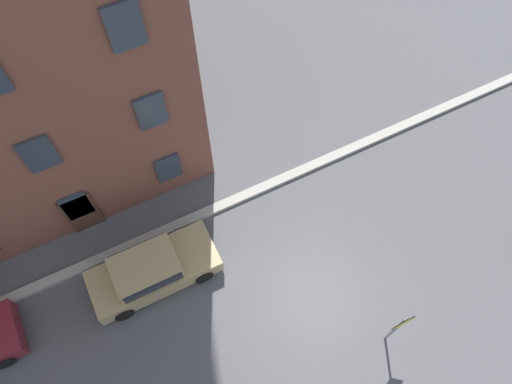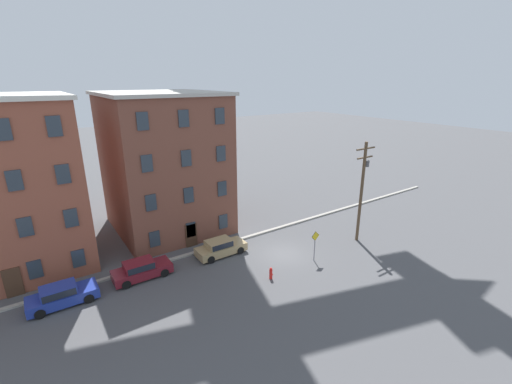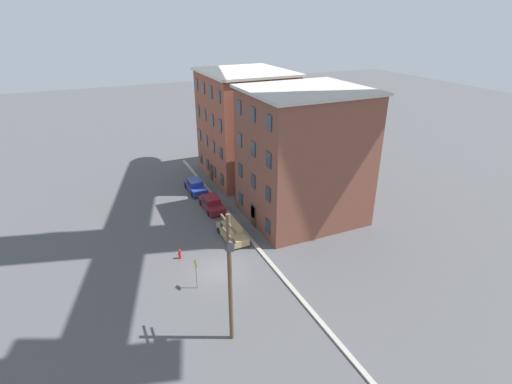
{
  "view_description": "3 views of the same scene",
  "coord_description": "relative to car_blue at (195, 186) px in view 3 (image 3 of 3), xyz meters",
  "views": [
    {
      "loc": [
        -3.89,
        -3.45,
        16.95
      ],
      "look_at": [
        -1.12,
        2.14,
        5.01
      ],
      "focal_mm": 35.0,
      "sensor_mm": 36.0,
      "label": 1
    },
    {
      "loc": [
        -17.19,
        -20.91,
        14.75
      ],
      "look_at": [
        0.14,
        4.5,
        4.52
      ],
      "focal_mm": 24.0,
      "sensor_mm": 36.0,
      "label": 2
    },
    {
      "loc": [
        27.06,
        -8.82,
        20.26
      ],
      "look_at": [
        0.26,
        3.37,
        6.91
      ],
      "focal_mm": 28.0,
      "sensor_mm": 36.0,
      "label": 3
    }
  ],
  "objects": [
    {
      "name": "car_maroon",
      "position": [
        5.48,
        0.26,
        0.0
      ],
      "size": [
        4.4,
        1.92,
        1.43
      ],
      "color": "maroon",
      "rests_on": "ground_plane"
    },
    {
      "name": "fire_hydrant",
      "position": [
        13.69,
        -5.54,
        -0.27
      ],
      "size": [
        0.24,
        0.34,
        0.96
      ],
      "color": "red",
      "rests_on": "ground_plane"
    },
    {
      "name": "car_tan",
      "position": [
        12.31,
        0.02,
        0.0
      ],
      "size": [
        4.4,
        1.92,
        1.43
      ],
      "color": "tan",
      "rests_on": "ground_plane"
    },
    {
      "name": "ground_plane",
      "position": [
        16.95,
        -3.01,
        -0.75
      ],
      "size": [
        200.0,
        200.0,
        0.0
      ],
      "primitive_type": "plane",
      "color": "#4C4C4F"
    },
    {
      "name": "apartment_corner",
      "position": [
        -2.65,
        7.88,
        6.1
      ],
      "size": [
        11.85,
        10.31,
        13.67
      ],
      "color": "brown",
      "rests_on": "ground_plane"
    },
    {
      "name": "utility_pole",
      "position": [
        24.59,
        -4.78,
        4.57
      ],
      "size": [
        2.4,
        0.44,
        9.48
      ],
      "color": "brown",
      "rests_on": "ground_plane"
    },
    {
      "name": "apartment_midblock",
      "position": [
        10.89,
        8.57,
        6.07
      ],
      "size": [
        10.57,
        11.69,
        13.6
      ],
      "color": "brown",
      "rests_on": "ground_plane"
    },
    {
      "name": "kerb_strip",
      "position": [
        16.95,
        1.49,
        -0.67
      ],
      "size": [
        56.0,
        0.36,
        0.16
      ],
      "primitive_type": "cube",
      "color": "#9E998E",
      "rests_on": "ground_plane"
    },
    {
      "name": "caution_sign",
      "position": [
        18.4,
        -5.38,
        1.05
      ],
      "size": [
        0.86,
        0.08,
        2.72
      ],
      "color": "slate",
      "rests_on": "ground_plane"
    },
    {
      "name": "car_blue",
      "position": [
        0.0,
        0.0,
        0.0
      ],
      "size": [
        4.4,
        1.92,
        1.43
      ],
      "color": "#233899",
      "rests_on": "ground_plane"
    }
  ]
}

